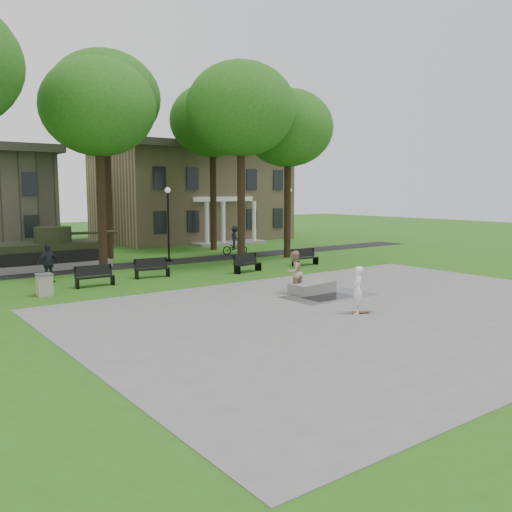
{
  "coord_description": "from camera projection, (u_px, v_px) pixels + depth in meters",
  "views": [
    {
      "loc": [
        -15.46,
        -18.66,
        4.5
      ],
      "look_at": [
        -0.18,
        2.0,
        1.4
      ],
      "focal_mm": 38.0,
      "sensor_mm": 36.0,
      "label": 1
    }
  ],
  "objects": [
    {
      "name": "pedestrian_walker",
      "position": [
        48.0,
        263.0,
        26.61
      ],
      "size": [
        1.22,
        0.78,
        1.93
      ],
      "primitive_type": "imported",
      "rotation": [
        0.0,
        0.0,
        0.3
      ],
      "color": "#21232C",
      "rests_on": "ground"
    },
    {
      "name": "concrete_block",
      "position": [
        312.0,
        287.0,
        23.99
      ],
      "size": [
        2.31,
        1.28,
        0.45
      ],
      "primitive_type": "cube",
      "rotation": [
        0.0,
        0.0,
        0.13
      ],
      "color": "gray",
      "rests_on": "plaza"
    },
    {
      "name": "building_right",
      "position": [
        191.0,
        192.0,
        50.7
      ],
      "size": [
        17.0,
        12.0,
        8.6
      ],
      "color": "#9E8460",
      "rests_on": "ground"
    },
    {
      "name": "tree_1",
      "position": [
        98.0,
        108.0,
        29.21
      ],
      "size": [
        6.2,
        6.2,
        11.63
      ],
      "color": "black",
      "rests_on": "ground"
    },
    {
      "name": "park_bench_1",
      "position": [
        152.0,
        267.0,
        28.23
      ],
      "size": [
        1.84,
        0.71,
        1.0
      ],
      "rotation": [
        0.0,
        0.0,
        -0.1
      ],
      "color": "black",
      "rests_on": "ground"
    },
    {
      "name": "cyclist",
      "position": [
        235.0,
        243.0,
        38.33
      ],
      "size": [
        1.92,
        1.14,
        2.04
      ],
      "rotation": [
        0.0,
        0.0,
        1.31
      ],
      "color": "black",
      "rests_on": "ground"
    },
    {
      "name": "friend_watching",
      "position": [
        294.0,
        272.0,
        23.79
      ],
      "size": [
        1.0,
        0.84,
        1.87
      ],
      "primitive_type": "imported",
      "rotation": [
        0.0,
        0.0,
        3.29
      ],
      "color": "tan",
      "rests_on": "plaza"
    },
    {
      "name": "tree_3",
      "position": [
        288.0,
        129.0,
        35.84
      ],
      "size": [
        6.0,
        6.0,
        11.19
      ],
      "color": "black",
      "rests_on": "ground"
    },
    {
      "name": "ground",
      "position": [
        285.0,
        291.0,
        24.56
      ],
      "size": [
        120.0,
        120.0,
        0.0
      ],
      "primitive_type": "plane",
      "color": "#2F5915",
      "rests_on": "ground"
    },
    {
      "name": "skateboarder",
      "position": [
        357.0,
        290.0,
        19.81
      ],
      "size": [
        0.75,
        0.74,
        1.74
      ],
      "primitive_type": "imported",
      "rotation": [
        0.0,
        0.0,
        3.9
      ],
      "color": "white",
      "rests_on": "plaza"
    },
    {
      "name": "tree_4",
      "position": [
        104.0,
        99.0,
        34.91
      ],
      "size": [
        7.2,
        7.2,
        13.5
      ],
      "color": "black",
      "rests_on": "ground"
    },
    {
      "name": "park_bench_2",
      "position": [
        247.0,
        263.0,
        30.1
      ],
      "size": [
        1.85,
        0.86,
        1.0
      ],
      "rotation": [
        0.0,
        0.0,
        0.2
      ],
      "color": "black",
      "rests_on": "ground"
    },
    {
      "name": "trash_bin",
      "position": [
        44.0,
        285.0,
        23.32
      ],
      "size": [
        0.69,
        0.69,
        0.96
      ],
      "rotation": [
        0.0,
        0.0,
        -0.04
      ],
      "color": "#A29985",
      "rests_on": "ground"
    },
    {
      "name": "lamp_mid",
      "position": [
        168.0,
        218.0,
        34.34
      ],
      "size": [
        0.36,
        0.36,
        4.73
      ],
      "color": "black",
      "rests_on": "ground"
    },
    {
      "name": "skateboard",
      "position": [
        362.0,
        312.0,
        19.9
      ],
      "size": [
        0.8,
        0.49,
        0.07
      ],
      "primitive_type": "cube",
      "rotation": [
        0.0,
        0.0,
        -0.41
      ],
      "color": "brown",
      "rests_on": "plaza"
    },
    {
      "name": "tree_5",
      "position": [
        213.0,
        121.0,
        40.41
      ],
      "size": [
        6.4,
        6.4,
        12.44
      ],
      "color": "black",
      "rests_on": "ground"
    },
    {
      "name": "tree_2",
      "position": [
        241.0,
        110.0,
        32.3
      ],
      "size": [
        6.6,
        6.6,
        12.16
      ],
      "color": "black",
      "rests_on": "ground"
    },
    {
      "name": "park_bench_3",
      "position": [
        304.0,
        257.0,
        32.85
      ],
      "size": [
        1.8,
        0.53,
        1.0
      ],
      "rotation": [
        0.0,
        0.0,
        0.01
      ],
      "color": "black",
      "rests_on": "ground"
    },
    {
      "name": "park_bench_0",
      "position": [
        94.0,
        275.0,
        25.59
      ],
      "size": [
        1.8,
        0.54,
        1.0
      ],
      "rotation": [
        0.0,
        0.0,
        -0.01
      ],
      "color": "black",
      "rests_on": "ground"
    },
    {
      "name": "puddle",
      "position": [
        329.0,
        297.0,
        22.96
      ],
      "size": [
        2.2,
        1.2,
        0.0
      ],
      "primitive_type": "cube",
      "color": "black",
      "rests_on": "plaza"
    },
    {
      "name": "tank_monument",
      "position": [
        49.0,
        253.0,
        31.82
      ],
      "size": [
        7.45,
        3.4,
        2.4
      ],
      "color": "gray",
      "rests_on": "ground"
    },
    {
      "name": "plaza",
      "position": [
        369.0,
        310.0,
        20.57
      ],
      "size": [
        22.0,
        16.0,
        0.02
      ],
      "primitive_type": "cube",
      "color": "gray",
      "rests_on": "ground"
    },
    {
      "name": "lamp_right",
      "position": [
        289.0,
        214.0,
        40.24
      ],
      "size": [
        0.36,
        0.36,
        4.73
      ],
      "color": "black",
      "rests_on": "ground"
    },
    {
      "name": "footpath",
      "position": [
        164.0,
        262.0,
        34.14
      ],
      "size": [
        44.0,
        2.6,
        0.01
      ],
      "primitive_type": "cube",
      "color": "black",
      "rests_on": "ground"
    }
  ]
}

